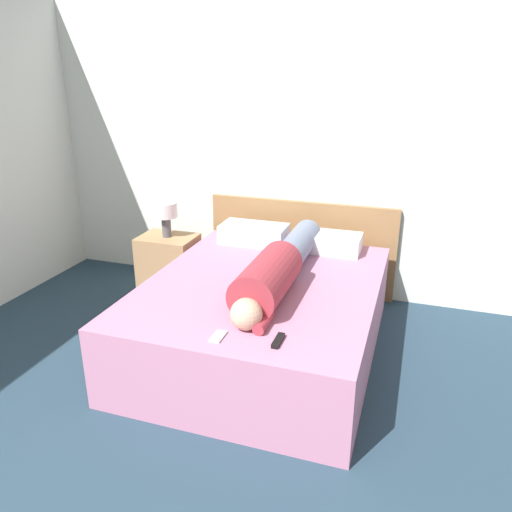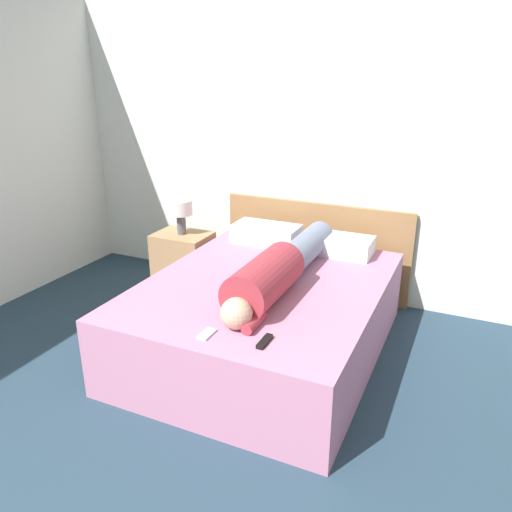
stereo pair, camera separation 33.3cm
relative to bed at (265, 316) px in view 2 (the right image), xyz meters
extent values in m
cube|color=silver|center=(0.14, 1.21, 1.03)|extent=(6.33, 0.06, 2.60)
cube|color=#B2708E|center=(0.00, 0.00, 0.00)|extent=(1.60, 2.02, 0.55)
cube|color=olive|center=(0.00, 1.14, 0.15)|extent=(1.72, 0.04, 0.86)
cube|color=#A37A51|center=(-1.10, 0.64, 0.01)|extent=(0.49, 0.37, 0.57)
cylinder|color=#4C4C51|center=(-1.10, 0.64, 0.39)|extent=(0.08, 0.08, 0.18)
cylinder|color=silver|center=(-1.10, 0.64, 0.54)|extent=(0.21, 0.21, 0.13)
sphere|color=tan|center=(0.12, -0.68, 0.37)|extent=(0.19, 0.19, 0.19)
cylinder|color=#992D38|center=(0.12, -0.28, 0.43)|extent=(0.30, 0.69, 0.30)
cylinder|color=slate|center=(0.12, 0.48, 0.39)|extent=(0.22, 0.82, 0.22)
cylinder|color=#992D38|center=(0.21, -0.63, 0.31)|extent=(0.07, 0.22, 0.07)
cube|color=white|center=(-0.34, 0.79, 0.35)|extent=(0.57, 0.30, 0.16)
cube|color=white|center=(0.31, 0.79, 0.35)|extent=(0.54, 0.30, 0.14)
cube|color=black|center=(0.34, -0.77, 0.29)|extent=(0.04, 0.15, 0.02)
cube|color=#B2B7BC|center=(0.00, -0.83, 0.28)|extent=(0.06, 0.13, 0.01)
camera|label=1|loc=(0.99, -3.11, 1.70)|focal=35.00mm
camera|label=2|loc=(1.30, -2.98, 1.70)|focal=35.00mm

